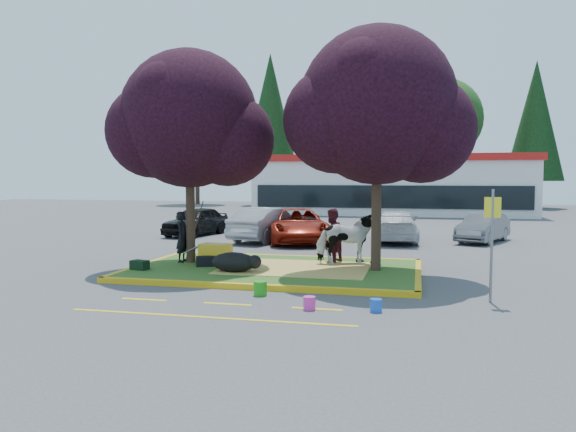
% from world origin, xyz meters
% --- Properties ---
extents(ground, '(90.00, 90.00, 0.00)m').
position_xyz_m(ground, '(0.00, 0.00, 0.00)').
color(ground, '#424244').
rests_on(ground, ground).
extents(median_island, '(8.00, 5.00, 0.15)m').
position_xyz_m(median_island, '(0.00, 0.00, 0.07)').
color(median_island, '#2D531A').
rests_on(median_island, ground).
extents(curb_near, '(8.30, 0.16, 0.15)m').
position_xyz_m(curb_near, '(0.00, -2.58, 0.07)').
color(curb_near, gold).
rests_on(curb_near, ground).
extents(curb_far, '(8.30, 0.16, 0.15)m').
position_xyz_m(curb_far, '(0.00, 2.58, 0.07)').
color(curb_far, gold).
rests_on(curb_far, ground).
extents(curb_left, '(0.16, 5.30, 0.15)m').
position_xyz_m(curb_left, '(-4.08, 0.00, 0.07)').
color(curb_left, gold).
rests_on(curb_left, ground).
extents(curb_right, '(0.16, 5.30, 0.15)m').
position_xyz_m(curb_right, '(4.08, 0.00, 0.07)').
color(curb_right, gold).
rests_on(curb_right, ground).
extents(straw_bedding, '(4.20, 3.00, 0.01)m').
position_xyz_m(straw_bedding, '(0.60, 0.00, 0.15)').
color(straw_bedding, '#D3B857').
rests_on(straw_bedding, median_island).
extents(tree_purple_left, '(5.06, 4.20, 6.51)m').
position_xyz_m(tree_purple_left, '(-2.78, 0.38, 4.36)').
color(tree_purple_left, black).
rests_on(tree_purple_left, median_island).
extents(tree_purple_right, '(5.30, 4.40, 6.82)m').
position_xyz_m(tree_purple_right, '(2.92, 0.18, 4.56)').
color(tree_purple_right, black).
rests_on(tree_purple_right, median_island).
extents(fire_lane_stripe_a, '(1.10, 0.12, 0.01)m').
position_xyz_m(fire_lane_stripe_a, '(-2.00, -4.20, 0.00)').
color(fire_lane_stripe_a, yellow).
rests_on(fire_lane_stripe_a, ground).
extents(fire_lane_stripe_b, '(1.10, 0.12, 0.01)m').
position_xyz_m(fire_lane_stripe_b, '(0.00, -4.20, 0.00)').
color(fire_lane_stripe_b, yellow).
rests_on(fire_lane_stripe_b, ground).
extents(fire_lane_stripe_c, '(1.10, 0.12, 0.01)m').
position_xyz_m(fire_lane_stripe_c, '(2.00, -4.20, 0.00)').
color(fire_lane_stripe_c, yellow).
rests_on(fire_lane_stripe_c, ground).
extents(fire_lane_long, '(6.00, 0.10, 0.01)m').
position_xyz_m(fire_lane_long, '(0.00, -5.40, 0.00)').
color(fire_lane_long, yellow).
rests_on(fire_lane_long, ground).
extents(retail_building, '(20.40, 8.40, 4.40)m').
position_xyz_m(retail_building, '(2.00, 27.98, 2.25)').
color(retail_building, silver).
rests_on(retail_building, ground).
extents(treeline, '(46.58, 7.80, 14.63)m').
position_xyz_m(treeline, '(1.23, 37.61, 7.73)').
color(treeline, black).
rests_on(treeline, ground).
extents(cow, '(2.02, 1.54, 1.55)m').
position_xyz_m(cow, '(1.98, 1.11, 0.93)').
color(cow, white).
rests_on(cow, median_island).
extents(calf, '(1.46, 1.18, 0.55)m').
position_xyz_m(calf, '(-0.92, -1.02, 0.43)').
color(calf, black).
rests_on(calf, median_island).
extents(handler, '(0.38, 0.57, 1.57)m').
position_xyz_m(handler, '(-3.07, 0.40, 0.94)').
color(handler, black).
rests_on(handler, median_island).
extents(visitor_a, '(0.92, 1.00, 1.66)m').
position_xyz_m(visitor_a, '(1.46, 1.34, 0.98)').
color(visitor_a, '#491520').
rests_on(visitor_a, median_island).
extents(visitor_b, '(0.41, 0.81, 1.32)m').
position_xyz_m(visitor_b, '(2.82, 1.36, 0.81)').
color(visitor_b, black).
rests_on(visitor_b, median_island).
extents(wheelbarrow, '(1.65, 0.62, 0.62)m').
position_xyz_m(wheelbarrow, '(-1.92, 0.22, 0.58)').
color(wheelbarrow, black).
rests_on(wheelbarrow, median_island).
extents(gear_bag_dark, '(0.66, 0.53, 0.29)m').
position_xyz_m(gear_bag_dark, '(-2.06, -0.23, 0.30)').
color(gear_bag_dark, black).
rests_on(gear_bag_dark, median_island).
extents(gear_bag_green, '(0.55, 0.41, 0.26)m').
position_xyz_m(gear_bag_green, '(-3.68, -1.24, 0.28)').
color(gear_bag_green, black).
rests_on(gear_bag_green, median_island).
extents(sign_post, '(0.35, 0.06, 2.52)m').
position_xyz_m(sign_post, '(5.65, -2.70, 1.56)').
color(sign_post, slate).
rests_on(sign_post, ground).
extents(bucket_green, '(0.36, 0.36, 0.34)m').
position_xyz_m(bucket_green, '(0.45, -3.16, 0.17)').
color(bucket_green, '#1F9416').
rests_on(bucket_green, ground).
extents(bucket_pink, '(0.27, 0.27, 0.28)m').
position_xyz_m(bucket_pink, '(1.85, -4.29, 0.14)').
color(bucket_pink, '#DF31A0').
rests_on(bucket_pink, ground).
extents(bucket_blue, '(0.33, 0.33, 0.27)m').
position_xyz_m(bucket_blue, '(3.23, -4.17, 0.14)').
color(bucket_blue, blue).
rests_on(bucket_blue, ground).
extents(car_black, '(2.35, 4.25, 1.37)m').
position_xyz_m(car_black, '(-6.31, 9.30, 0.68)').
color(car_black, black).
rests_on(car_black, ground).
extents(car_silver, '(2.49, 4.68, 1.47)m').
position_xyz_m(car_silver, '(-2.41, 7.88, 0.73)').
color(car_silver, '#9B9DA3').
rests_on(car_silver, ground).
extents(car_red, '(3.78, 5.64, 1.44)m').
position_xyz_m(car_red, '(-0.99, 7.66, 0.72)').
color(car_red, maroon).
rests_on(car_red, ground).
extents(car_white, '(2.24, 4.72, 1.33)m').
position_xyz_m(car_white, '(3.08, 8.83, 0.66)').
color(car_white, silver).
rests_on(car_white, ground).
extents(car_grey, '(2.66, 3.94, 1.23)m').
position_xyz_m(car_grey, '(6.76, 9.45, 0.61)').
color(car_grey, '#57595E').
rests_on(car_grey, ground).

